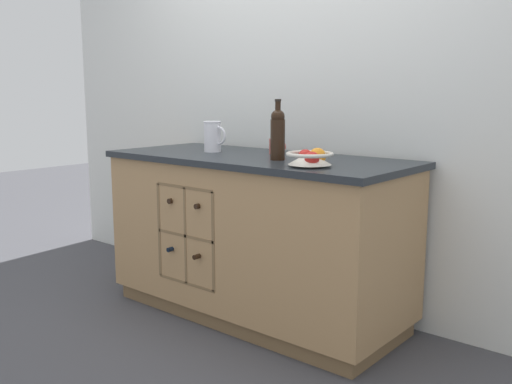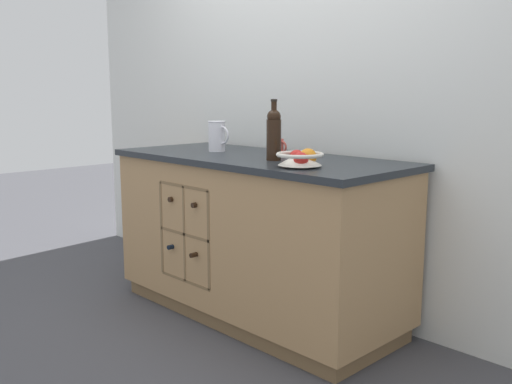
% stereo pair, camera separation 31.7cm
% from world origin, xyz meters
% --- Properties ---
extents(ground_plane, '(14.00, 14.00, 0.00)m').
position_xyz_m(ground_plane, '(0.00, 0.00, 0.00)').
color(ground_plane, '#424247').
extents(back_wall, '(4.40, 0.06, 2.55)m').
position_xyz_m(back_wall, '(0.00, 0.42, 1.27)').
color(back_wall, silver).
rests_on(back_wall, ground_plane).
extents(kitchen_island, '(1.75, 0.75, 0.92)m').
position_xyz_m(kitchen_island, '(-0.00, -0.00, 0.47)').
color(kitchen_island, brown).
rests_on(kitchen_island, ground_plane).
extents(fruit_bowl, '(0.22, 0.22, 0.09)m').
position_xyz_m(fruit_bowl, '(0.49, -0.19, 0.96)').
color(fruit_bowl, silver).
rests_on(fruit_bowl, kitchen_island).
extents(white_pitcher, '(0.16, 0.10, 0.18)m').
position_xyz_m(white_pitcher, '(-0.34, 0.01, 1.01)').
color(white_pitcher, white).
rests_on(white_pitcher, kitchen_island).
extents(ceramic_mug, '(0.11, 0.07, 0.09)m').
position_xyz_m(ceramic_mug, '(0.03, 0.14, 0.96)').
color(ceramic_mug, '#B7473D').
rests_on(ceramic_mug, kitchen_island).
extents(standing_wine_bottle, '(0.08, 0.08, 0.31)m').
position_xyz_m(standing_wine_bottle, '(0.21, -0.08, 1.06)').
color(standing_wine_bottle, black).
rests_on(standing_wine_bottle, kitchen_island).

